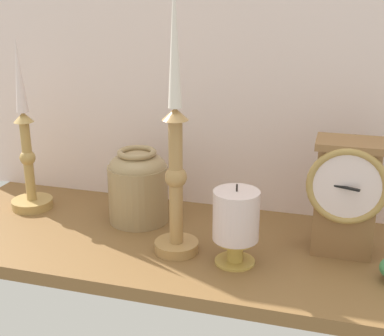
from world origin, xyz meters
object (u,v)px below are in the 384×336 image
Objects in this scene: mantel_clock at (346,195)px; candlestick_tall_left at (176,160)px; brass_vase_jar at (138,184)px; pillar_candle_front at (236,221)px; candlestick_tall_center at (27,154)px.

candlestick_tall_left is (-27.53, -7.77, 6.09)cm from mantel_clock.
pillar_candle_front is at bearing -27.84° from brass_vase_jar.
mantel_clock is 29.25cm from candlestick_tall_left.
mantel_clock is 0.43× the size of candlestick_tall_left.
candlestick_tall_center is 24.15cm from brass_vase_jar.
candlestick_tall_left reaches higher than pillar_candle_front.
pillar_candle_front is at bearing -152.31° from mantel_clock.
pillar_candle_front is at bearing -5.94° from candlestick_tall_left.
mantel_clock is at bearing -3.86° from brass_vase_jar.
candlestick_tall_left is at bearing 174.06° from pillar_candle_front.
brass_vase_jar is (-38.66, 2.61, -3.11)cm from mantel_clock.
mantel_clock is 1.38× the size of brass_vase_jar.
candlestick_tall_center reaches higher than brass_vase_jar.
candlestick_tall_left reaches higher than candlestick_tall_center.
candlestick_tall_left is at bearing -43.00° from brass_vase_jar.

